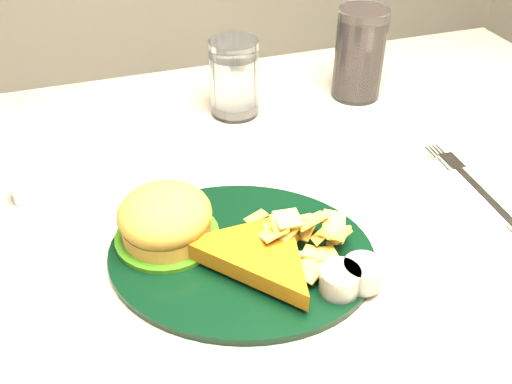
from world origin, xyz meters
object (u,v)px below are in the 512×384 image
water_glass (234,78)px  fork_napkin (482,193)px  cola_glass (359,54)px  dinner_plate (241,235)px

water_glass → fork_napkin: 0.37m
cola_glass → fork_napkin: cola_glass is taller
cola_glass → fork_napkin: size_ratio=0.86×
water_glass → fork_napkin: (0.22, -0.30, -0.05)m
dinner_plate → water_glass: size_ratio=2.49×
water_glass → fork_napkin: water_glass is taller
dinner_plate → water_glass: (0.09, 0.31, 0.02)m
dinner_plate → water_glass: water_glass is taller
fork_napkin → water_glass: bearing=129.8°
dinner_plate → cola_glass: 0.41m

